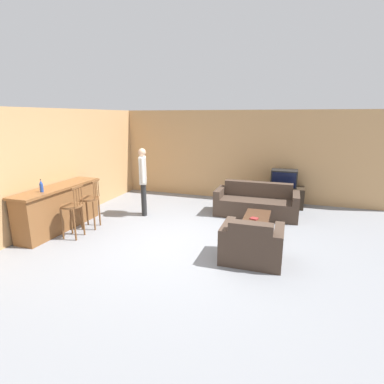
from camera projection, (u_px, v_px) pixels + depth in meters
ground_plane at (183, 244)px, 5.84m from camera, size 24.00×24.00×0.00m
wall_back at (225, 155)px, 8.93m from camera, size 9.40×0.08×2.60m
wall_left at (85, 161)px, 7.73m from camera, size 0.08×8.70×2.60m
bar_counter at (59, 208)px, 6.53m from camera, size 0.55×2.13×0.96m
bar_chair_near at (72, 209)px, 6.05m from camera, size 0.44×0.44×1.09m
bar_chair_mid at (90, 202)px, 6.58m from camera, size 0.50×0.50×1.09m
couch_far at (256, 204)px, 7.50m from camera, size 2.01×0.83×0.80m
armchair_near at (252, 245)px, 5.10m from camera, size 1.03×0.78×0.78m
coffee_table at (257, 219)px, 6.30m from camera, size 0.52×1.01×0.39m
tv_unit at (283, 196)px, 8.25m from camera, size 1.10×0.56×0.55m
tv at (284, 178)px, 8.12m from camera, size 0.68×0.45×0.47m
bottle at (41, 186)px, 5.93m from camera, size 0.07×0.07×0.26m
book_on_table at (254, 219)px, 6.10m from camera, size 0.18×0.17×0.02m
person_by_window at (143, 178)px, 7.36m from camera, size 0.33×0.49×1.68m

